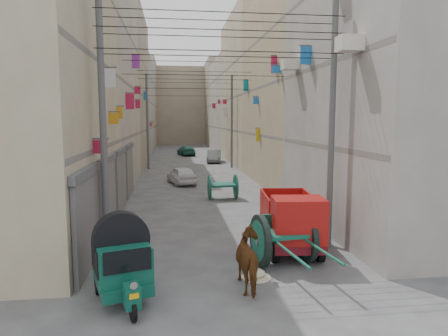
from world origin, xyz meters
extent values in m
cube|color=slate|center=(-4.12, 8.00, 3.20)|extent=(0.25, 9.80, 0.18)
cube|color=slate|center=(-4.12, 8.00, 6.20)|extent=(0.25, 9.80, 0.18)
cube|color=#B0A597|center=(-8.00, 19.00, 6.00)|extent=(8.00, 12.00, 12.00)
cube|color=slate|center=(-4.12, 19.00, 3.20)|extent=(0.25, 11.76, 0.18)
cube|color=slate|center=(-4.12, 19.00, 6.20)|extent=(0.25, 11.76, 0.18)
cube|color=slate|center=(-4.12, 19.00, 9.20)|extent=(0.25, 11.76, 0.18)
cube|color=gray|center=(-8.00, 32.00, 7.00)|extent=(8.00, 14.00, 14.00)
cube|color=slate|center=(-4.12, 32.00, 3.20)|extent=(0.25, 13.72, 0.18)
cube|color=slate|center=(-4.12, 32.00, 6.20)|extent=(0.25, 13.72, 0.18)
cube|color=slate|center=(-4.12, 32.00, 9.20)|extent=(0.25, 13.72, 0.18)
cube|color=#A09A95|center=(-8.00, 46.00, 5.90)|extent=(8.00, 14.00, 11.80)
cube|color=slate|center=(-4.12, 46.00, 3.20)|extent=(0.25, 13.72, 0.18)
cube|color=slate|center=(-4.12, 46.00, 6.20)|extent=(0.25, 13.72, 0.18)
cube|color=slate|center=(-4.12, 46.00, 9.20)|extent=(0.25, 13.72, 0.18)
cube|color=tan|center=(-8.00, 59.00, 6.75)|extent=(8.00, 12.00, 13.50)
cube|color=slate|center=(-4.12, 59.00, 3.20)|extent=(0.25, 11.76, 0.18)
cube|color=slate|center=(-4.12, 59.00, 6.20)|extent=(0.25, 11.76, 0.18)
cube|color=slate|center=(-4.12, 59.00, 9.20)|extent=(0.25, 11.76, 0.18)
cube|color=#A09A95|center=(8.00, 8.00, 6.50)|extent=(8.00, 10.00, 13.00)
cube|color=slate|center=(4.12, 8.00, 3.20)|extent=(0.25, 9.80, 0.18)
cube|color=slate|center=(4.12, 8.00, 6.20)|extent=(0.25, 9.80, 0.18)
cube|color=tan|center=(8.00, 19.00, 6.00)|extent=(8.00, 12.00, 12.00)
cube|color=slate|center=(4.12, 19.00, 3.20)|extent=(0.25, 11.76, 0.18)
cube|color=slate|center=(4.12, 19.00, 6.20)|extent=(0.25, 11.76, 0.18)
cube|color=slate|center=(4.12, 19.00, 9.20)|extent=(0.25, 11.76, 0.18)
cube|color=#BAAD8D|center=(8.00, 32.00, 7.00)|extent=(8.00, 14.00, 14.00)
cube|color=slate|center=(4.12, 32.00, 3.20)|extent=(0.25, 13.72, 0.18)
cube|color=slate|center=(4.12, 32.00, 6.20)|extent=(0.25, 13.72, 0.18)
cube|color=slate|center=(4.12, 32.00, 9.20)|extent=(0.25, 13.72, 0.18)
cube|color=#B0A597|center=(8.00, 46.00, 5.90)|extent=(8.00, 14.00, 11.80)
cube|color=slate|center=(4.12, 46.00, 3.20)|extent=(0.25, 13.72, 0.18)
cube|color=slate|center=(4.12, 46.00, 6.20)|extent=(0.25, 13.72, 0.18)
cube|color=slate|center=(4.12, 46.00, 9.20)|extent=(0.25, 13.72, 0.18)
cube|color=gray|center=(8.00, 59.00, 6.75)|extent=(8.00, 12.00, 13.50)
cube|color=slate|center=(4.12, 59.00, 3.20)|extent=(0.25, 11.76, 0.18)
cube|color=slate|center=(4.12, 59.00, 6.20)|extent=(0.25, 11.76, 0.18)
cube|color=slate|center=(4.12, 59.00, 9.20)|extent=(0.25, 11.76, 0.18)
cube|color=gray|center=(0.00, 66.00, 6.50)|extent=(22.00, 10.00, 13.00)
cube|color=#4F4F54|center=(-3.92, 4.80, 1.30)|extent=(0.12, 3.00, 2.60)
cube|color=#505052|center=(-3.90, 4.80, 2.75)|extent=(0.18, 3.20, 0.25)
cube|color=#4F4F54|center=(-3.92, 8.50, 1.30)|extent=(0.12, 3.00, 2.60)
cube|color=#505052|center=(-3.90, 8.50, 2.75)|extent=(0.18, 3.20, 0.25)
cube|color=#4F4F54|center=(-3.92, 12.20, 1.30)|extent=(0.12, 3.00, 2.60)
cube|color=#505052|center=(-3.90, 12.20, 2.75)|extent=(0.18, 3.20, 0.25)
cube|color=#4F4F54|center=(-3.92, 16.00, 1.30)|extent=(0.12, 3.00, 2.60)
cube|color=#505052|center=(-3.90, 16.00, 2.75)|extent=(0.18, 3.20, 0.25)
cube|color=#B5183F|center=(3.81, 34.28, 5.98)|extent=(0.38, 0.08, 0.41)
cube|color=gold|center=(-3.86, 41.61, 3.62)|extent=(0.27, 0.08, 0.71)
cube|color=#B5183F|center=(-3.78, 6.43, 3.35)|extent=(0.44, 0.08, 0.42)
cube|color=#B5183F|center=(-3.77, 15.80, 5.17)|extent=(0.45, 0.08, 0.84)
cube|color=#B5183F|center=(3.79, 44.88, 5.91)|extent=(0.41, 0.08, 0.59)
cube|color=#C18016|center=(-3.81, 9.76, 4.24)|extent=(0.38, 0.08, 0.44)
cube|color=silver|center=(3.78, 33.54, 4.85)|extent=(0.43, 0.08, 0.72)
cube|color=#B5183F|center=(3.86, 39.62, 6.25)|extent=(0.28, 0.08, 0.44)
cube|color=purple|center=(-3.76, 20.00, 7.85)|extent=(0.48, 0.08, 0.84)
cube|color=purple|center=(-3.85, 38.07, 3.67)|extent=(0.31, 0.08, 0.44)
cube|color=blue|center=(3.82, 19.02, 5.41)|extent=(0.35, 0.08, 0.45)
cube|color=#0B7C83|center=(3.83, 22.65, 6.65)|extent=(0.34, 0.08, 0.79)
cube|color=#C18016|center=(-3.86, 12.02, 4.50)|extent=(0.28, 0.08, 0.52)
cube|color=blue|center=(-3.86, 29.62, 6.26)|extent=(0.28, 0.08, 0.74)
cube|color=gold|center=(3.87, 18.51, 3.22)|extent=(0.26, 0.08, 0.80)
cube|color=#B5183F|center=(3.83, 9.37, 6.69)|extent=(0.34, 0.08, 0.55)
cube|color=silver|center=(-3.76, 8.55, 5.67)|extent=(0.47, 0.08, 0.67)
cube|color=#B5183F|center=(-3.80, 21.15, 6.14)|extent=(0.40, 0.08, 0.47)
cube|color=#B5183F|center=(-3.84, 21.66, 5.24)|extent=(0.32, 0.08, 0.55)
cube|color=blue|center=(3.76, 13.74, 6.73)|extent=(0.47, 0.08, 0.35)
cube|color=#B5183F|center=(3.84, 14.58, 7.07)|extent=(0.32, 0.08, 0.89)
cube|color=blue|center=(3.78, 9.29, 6.73)|extent=(0.44, 0.08, 0.69)
cube|color=#B5183F|center=(-4.06, 6.00, 3.00)|extent=(0.10, 3.20, 0.80)
cube|color=blue|center=(-4.06, 15.00, 3.00)|extent=(0.10, 3.20, 0.80)
cube|color=purple|center=(-4.06, 27.00, 3.00)|extent=(0.10, 3.20, 0.80)
cube|color=silver|center=(-4.06, 39.00, 3.00)|extent=(0.10, 3.20, 0.80)
cube|color=#B5183F|center=(4.06, 6.00, 3.00)|extent=(0.10, 3.20, 0.80)
cube|color=silver|center=(4.06, 15.00, 3.00)|extent=(0.10, 3.20, 0.80)
cube|color=silver|center=(4.06, 27.00, 3.00)|extent=(0.10, 3.20, 0.80)
cube|color=green|center=(4.06, 39.00, 3.00)|extent=(0.10, 3.20, 0.80)
cube|color=beige|center=(3.65, 5.00, 6.40)|extent=(0.70, 0.55, 0.45)
cube|color=beige|center=(3.65, 11.00, 6.60)|extent=(0.70, 0.55, 0.45)
cylinder|color=#505052|center=(-3.60, 6.00, 4.00)|extent=(0.20, 0.20, 8.00)
cylinder|color=#505052|center=(3.60, 6.00, 4.00)|extent=(0.20, 0.20, 8.00)
cylinder|color=#505052|center=(-3.60, 28.00, 4.00)|extent=(0.20, 0.20, 8.00)
cylinder|color=#505052|center=(3.60, 28.00, 4.00)|extent=(0.20, 0.20, 8.00)
cylinder|color=black|center=(0.00, 5.50, 6.20)|extent=(7.40, 0.02, 0.02)
cylinder|color=black|center=(0.00, 5.50, 6.80)|extent=(7.40, 0.02, 0.02)
cylinder|color=black|center=(0.00, 5.50, 7.30)|extent=(7.40, 0.02, 0.02)
cylinder|color=black|center=(0.00, 6.50, 6.20)|extent=(7.40, 0.02, 0.02)
cylinder|color=black|center=(0.00, 6.50, 6.80)|extent=(7.40, 0.02, 0.02)
cylinder|color=black|center=(0.00, 6.50, 7.30)|extent=(7.40, 0.02, 0.02)
cylinder|color=black|center=(0.00, 12.00, 6.20)|extent=(7.40, 0.02, 0.02)
cylinder|color=black|center=(0.00, 12.00, 6.80)|extent=(7.40, 0.02, 0.02)
cylinder|color=black|center=(0.00, 12.00, 7.30)|extent=(7.40, 0.02, 0.02)
cylinder|color=black|center=(0.00, 20.00, 6.20)|extent=(7.40, 0.02, 0.02)
cylinder|color=black|center=(0.00, 20.00, 6.80)|extent=(7.40, 0.02, 0.02)
cylinder|color=black|center=(0.00, 20.00, 7.30)|extent=(7.40, 0.02, 0.02)
cylinder|color=black|center=(0.00, 28.00, 6.20)|extent=(7.40, 0.02, 0.02)
cylinder|color=black|center=(0.00, 28.00, 6.80)|extent=(7.40, 0.02, 0.02)
cylinder|color=black|center=(0.00, 28.00, 7.30)|extent=(7.40, 0.02, 0.02)
cylinder|color=black|center=(-2.41, 1.64, 0.25)|extent=(0.25, 0.51, 0.50)
cylinder|color=black|center=(-3.38, 3.13, 0.25)|extent=(0.25, 0.51, 0.50)
cylinder|color=black|center=(-2.43, 3.42, 0.25)|extent=(0.25, 0.51, 0.50)
cube|color=#0D4A3A|center=(-2.75, 2.76, 0.43)|extent=(1.57, 1.96, 0.25)
cube|color=#0D4A3A|center=(-2.42, 1.69, 0.54)|extent=(0.42, 0.48, 0.49)
cylinder|color=silver|center=(-2.36, 1.49, 0.85)|extent=(0.17, 0.09, 0.16)
cube|color=#EAAB0D|center=(-2.35, 1.47, 0.63)|extent=(0.20, 0.08, 0.11)
cube|color=#0D4A3A|center=(-2.76, 2.80, 0.94)|extent=(1.56, 1.80, 0.85)
cube|color=black|center=(-2.53, 2.05, 1.16)|extent=(1.00, 0.35, 0.49)
cube|color=black|center=(-3.33, 2.63, 1.03)|extent=(0.35, 1.04, 0.58)
cube|color=black|center=(-2.19, 2.97, 1.03)|extent=(0.35, 1.04, 0.58)
cube|color=white|center=(-2.52, 2.03, 0.49)|extent=(1.08, 0.37, 0.05)
cylinder|color=black|center=(0.92, 4.41, 0.75)|extent=(0.35, 1.51, 1.51)
cylinder|color=#124F3D|center=(0.92, 4.41, 0.75)|extent=(0.33, 1.19, 1.17)
cylinder|color=#505052|center=(0.92, 4.41, 0.75)|extent=(0.26, 0.22, 0.19)
cylinder|color=black|center=(2.31, 4.59, 0.75)|extent=(0.35, 1.51, 1.51)
cylinder|color=#124F3D|center=(2.31, 4.59, 0.75)|extent=(0.33, 1.19, 1.17)
cylinder|color=#505052|center=(2.31, 4.59, 0.75)|extent=(0.26, 0.22, 0.19)
cylinder|color=#505052|center=(1.61, 4.50, 0.75)|extent=(1.45, 0.27, 0.09)
cube|color=#124F3D|center=(1.61, 4.50, 0.95)|extent=(1.27, 1.31, 0.11)
cube|color=#124F3D|center=(1.54, 5.03, 1.18)|extent=(1.13, 0.23, 0.38)
cylinder|color=#124F3D|center=(1.35, 3.11, 0.86)|extent=(0.38, 2.46, 0.08)
cylinder|color=#124F3D|center=(2.21, 3.22, 0.86)|extent=(0.38, 2.46, 0.08)
cylinder|color=black|center=(1.42, 4.68, 0.34)|extent=(0.25, 0.70, 0.68)
cylinder|color=black|center=(1.65, 6.94, 0.34)|extent=(0.25, 0.70, 0.68)
cylinder|color=black|center=(2.75, 4.54, 0.34)|extent=(0.25, 0.70, 0.68)
cylinder|color=black|center=(2.98, 6.81, 0.34)|extent=(0.25, 0.70, 0.68)
cube|color=#590C14|center=(2.20, 5.74, 0.57)|extent=(1.83, 3.54, 0.36)
cube|color=maroon|center=(2.08, 4.56, 1.29)|extent=(1.60, 1.23, 1.29)
cube|color=black|center=(2.03, 4.08, 1.39)|extent=(1.34, 0.20, 0.57)
cube|color=#590C14|center=(2.26, 6.31, 0.85)|extent=(1.77, 2.42, 0.12)
cube|color=maroon|center=(1.51, 6.38, 1.29)|extent=(0.29, 2.27, 0.88)
cube|color=maroon|center=(3.01, 6.23, 1.29)|extent=(0.29, 2.27, 0.88)
cube|color=maroon|center=(2.37, 7.42, 1.29)|extent=(1.55, 0.22, 0.88)
cylinder|color=#124F3D|center=(0.37, 14.24, 0.65)|extent=(0.12, 1.31, 1.31)
cylinder|color=#124F3D|center=(1.78, 14.30, 0.65)|extent=(0.12, 1.31, 1.31)
cube|color=#124F3D|center=(1.07, 14.27, 0.78)|extent=(1.30, 1.15, 0.10)
cylinder|color=#505052|center=(1.07, 14.27, 0.65)|extent=(1.46, 0.13, 0.08)
ellipsoid|color=beige|center=(0.62, 3.60, 0.12)|extent=(0.49, 0.40, 0.25)
imported|color=brown|center=(0.39, 3.00, 0.71)|extent=(0.89, 1.74, 1.43)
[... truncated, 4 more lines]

